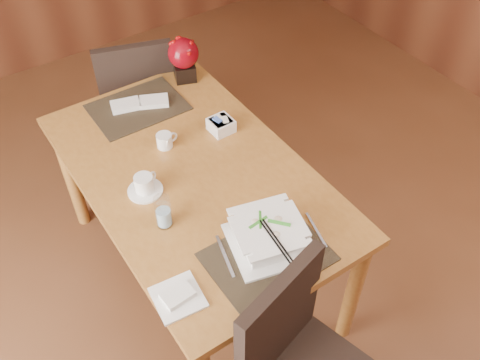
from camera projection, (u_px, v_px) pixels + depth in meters
ground at (268, 358)px, 2.54m from camera, size 6.00×6.00×0.00m
dining_table at (195, 187)px, 2.41m from camera, size 0.90×1.50×0.75m
placemat_near at (267, 257)px, 2.02m from camera, size 0.45×0.33×0.01m
placemat_far at (138, 107)px, 2.66m from camera, size 0.45×0.33×0.01m
soup_setting at (268, 236)px, 2.03m from camera, size 0.35×0.35×0.12m
coffee_cup at (144, 185)px, 2.24m from camera, size 0.15×0.15×0.09m
water_glass at (163, 212)px, 2.09m from camera, size 0.08×0.08×0.15m
creamer_jug at (164, 141)px, 2.44m from camera, size 0.10×0.10×0.07m
sugar_caddy at (221, 125)px, 2.52m from camera, size 0.11×0.11×0.06m
berry_decor at (184, 57)px, 2.74m from camera, size 0.16×0.16×0.24m
napkins_far at (142, 103)px, 2.66m from camera, size 0.30×0.20×0.03m
bread_plate at (178, 297)px, 1.90m from camera, size 0.18×0.18×0.01m
far_chair at (138, 97)px, 3.10m from camera, size 0.54×0.54×0.93m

